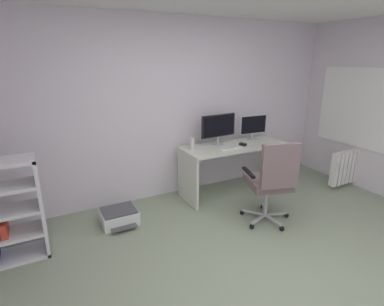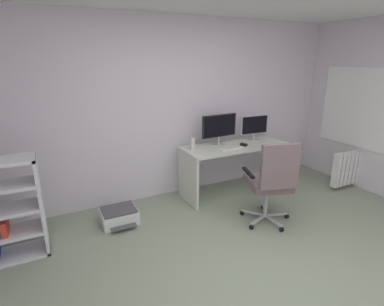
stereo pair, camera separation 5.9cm
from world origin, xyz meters
TOP-DOWN VIEW (x-y plane):
  - ground_plane at (0.00, 0.00)m, footprint 5.58×4.48m
  - wall_back at (0.00, 2.29)m, footprint 5.58×0.10m
  - window_pane at (2.79, 1.16)m, footprint 0.01×1.43m
  - window_frame at (2.78, 1.16)m, footprint 0.02×1.51m
  - desk at (0.89, 1.82)m, footprint 1.59×0.61m
  - monitor_main at (0.68, 1.95)m, footprint 0.57×0.18m
  - monitor_secondary at (1.32, 1.95)m, footprint 0.47×0.18m
  - keyboard at (0.73, 1.70)m, footprint 0.34×0.14m
  - computer_mouse at (0.98, 1.73)m, footprint 0.09×0.11m
  - desktop_speaker at (0.23, 1.90)m, footprint 0.07×0.07m
  - office_chair at (0.74, 0.83)m, footprint 0.63×0.67m
  - printer at (-0.90, 1.70)m, footprint 0.44×0.45m
  - radiator at (2.69, 1.16)m, footprint 0.81×0.10m

SIDE VIEW (x-z plane):
  - ground_plane at x=0.00m, z-range -0.02..0.00m
  - printer at x=-0.90m, z-range 0.00..0.19m
  - radiator at x=2.69m, z-range 0.06..0.60m
  - desk at x=0.89m, z-range 0.18..0.94m
  - office_chair at x=0.74m, z-range 0.06..1.15m
  - keyboard at x=0.73m, z-range 0.75..0.77m
  - computer_mouse at x=0.98m, z-range 0.75..0.79m
  - desktop_speaker at x=0.23m, z-range 0.75..0.92m
  - monitor_secondary at x=1.32m, z-range 0.79..1.17m
  - monitor_main at x=0.68m, z-range 0.80..1.25m
  - window_pane at x=2.79m, z-range 0.68..1.81m
  - window_frame at x=2.78m, z-range 0.64..1.85m
  - wall_back at x=0.00m, z-range 0.00..2.54m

